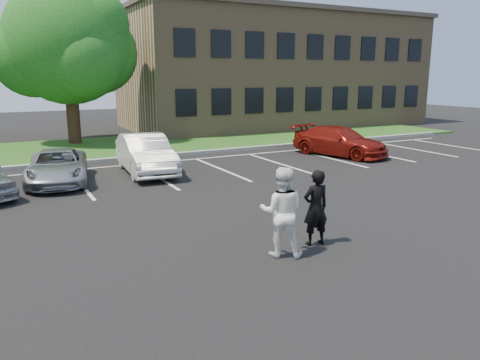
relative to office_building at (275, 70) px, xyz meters
name	(u,v)px	position (x,y,z in m)	size (l,w,h in m)	color
ground_plane	(259,239)	(-14.00, -21.99, -4.16)	(90.00, 90.00, 0.00)	black
curb	(129,158)	(-14.00, -9.99, -4.08)	(40.00, 0.30, 0.15)	gray
grass_strip	(110,147)	(-14.00, -5.99, -4.12)	(44.00, 8.00, 0.08)	#11450D
stall_lines	(181,168)	(-12.60, -13.04, -4.15)	(34.00, 5.36, 0.01)	silver
office_building	(275,70)	(0.00, 0.00, 0.00)	(22.40, 10.40, 8.30)	#8B6F4F
tree	(69,46)	(-15.32, -3.64, 1.19)	(7.80, 7.20, 8.80)	black
man_black_suit	(316,208)	(-13.03, -22.86, -3.28)	(0.64, 0.42, 1.75)	black
man_white_shirt	(282,212)	(-14.08, -23.06, -3.18)	(0.95, 0.74, 1.95)	white
car_silver_minivan	(57,167)	(-17.48, -13.49, -3.55)	(2.00, 4.34, 1.21)	#A3A6AB
car_white_sedan	(146,154)	(-14.16, -13.27, -3.39)	(1.62, 4.63, 1.53)	silver
car_red_compact	(340,141)	(-4.70, -13.58, -3.47)	(1.94, 4.78, 1.39)	maroon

